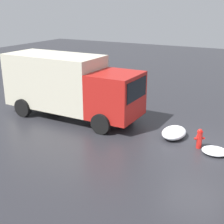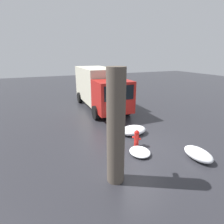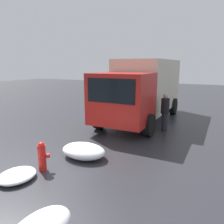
{
  "view_description": "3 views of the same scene",
  "coord_description": "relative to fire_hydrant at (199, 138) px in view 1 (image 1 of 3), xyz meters",
  "views": [
    {
      "loc": [
        -2.35,
        11.27,
        5.29
      ],
      "look_at": [
        3.96,
        -0.2,
        0.76
      ],
      "focal_mm": 50.0,
      "sensor_mm": 36.0,
      "label": 1
    },
    {
      "loc": [
        -6.09,
        3.81,
        3.97
      ],
      "look_at": [
        3.04,
        -0.1,
        0.71
      ],
      "focal_mm": 28.0,
      "sensor_mm": 36.0,
      "label": 2
    },
    {
      "loc": [
        -3.95,
        -4.07,
        2.75
      ],
      "look_at": [
        3.91,
        -0.09,
        0.85
      ],
      "focal_mm": 35.0,
      "sensor_mm": 36.0,
      "label": 3
    }
  ],
  "objects": [
    {
      "name": "snow_pile_by_tree",
      "position": [
        -0.65,
        0.21,
        -0.3
      ],
      "size": [
        0.96,
        0.84,
        0.21
      ],
      "color": "white",
      "rests_on": "ground_plane"
    },
    {
      "name": "pedestrian",
      "position": [
        5.06,
        -2.0,
        0.46
      ],
      "size": [
        0.35,
        0.35,
        1.59
      ],
      "rotation": [
        0.0,
        0.0,
        4.58
      ],
      "color": "#23232D",
      "rests_on": "ground_plane"
    },
    {
      "name": "snow_pile_by_hydrant",
      "position": [
        1.17,
        -0.51,
        -0.19
      ],
      "size": [
        0.96,
        1.39,
        0.43
      ],
      "color": "white",
      "rests_on": "ground_plane"
    },
    {
      "name": "fire_hydrant",
      "position": [
        0.0,
        0.0,
        0.0
      ],
      "size": [
        0.38,
        0.35,
        0.79
      ],
      "rotation": [
        0.0,
        0.0,
        5.34
      ],
      "color": "red",
      "rests_on": "ground_plane"
    },
    {
      "name": "delivery_truck",
      "position": [
        6.5,
        -0.53,
        1.22
      ],
      "size": [
        6.86,
        2.56,
        3.01
      ],
      "rotation": [
        0.0,
        0.0,
        1.57
      ],
      "color": "red",
      "rests_on": "ground_plane"
    },
    {
      "name": "ground_plane",
      "position": [
        -0.0,
        0.0,
        -0.41
      ],
      "size": [
        60.0,
        60.0,
        0.0
      ],
      "primitive_type": "plane",
      "color": "#28282D"
    }
  ]
}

